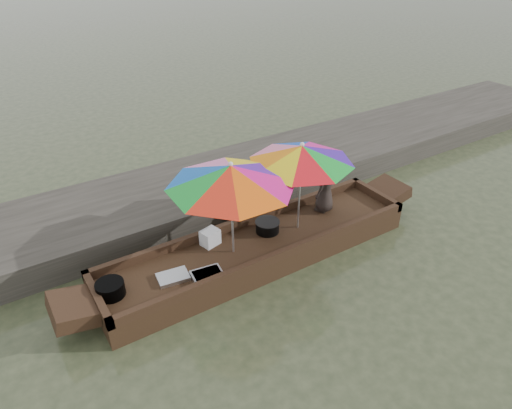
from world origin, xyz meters
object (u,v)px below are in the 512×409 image
vendor (326,184)px  umbrella_bow (232,209)px  tray_scallop (173,277)px  umbrella_stern (300,187)px  boat_hull (259,250)px  charcoal_grill (267,227)px  supply_bag (210,237)px  tray_crayfish (207,275)px  cooking_pot (110,289)px

vendor → umbrella_bow: size_ratio=0.55×
tray_scallop → umbrella_bow: (1.07, 0.10, 0.74)m
vendor → umbrella_stern: 0.81m
tray_scallop → umbrella_stern: 2.45m
boat_hull → charcoal_grill: (0.27, 0.17, 0.27)m
supply_bag → vendor: (2.22, -0.16, 0.39)m
tray_crayfish → tray_scallop: size_ratio=1.00×
boat_hull → charcoal_grill: bearing=32.2°
tray_crayfish → vendor: vendor is taller
tray_scallop → vendor: size_ratio=0.43×
cooking_pot → charcoal_grill: size_ratio=1.01×
tray_scallop → umbrella_stern: size_ratio=0.27×
tray_crayfish → charcoal_grill: charcoal_grill is taller
boat_hull → tray_crayfish: size_ratio=11.90×
tray_crayfish → umbrella_stern: 2.07m
tray_crayfish → vendor: bearing=11.9°
umbrella_bow → vendor: bearing=6.0°
tray_scallop → supply_bag: supply_bag is taller
supply_bag → vendor: size_ratio=0.27×
boat_hull → tray_scallop: 1.57m
vendor → supply_bag: bearing=-32.4°
cooking_pot → umbrella_stern: bearing=-0.9°
cooking_pot → umbrella_bow: umbrella_bow is taller
tray_scallop → cooking_pot: bearing=170.2°
boat_hull → umbrella_stern: bearing=0.0°
charcoal_grill → vendor: vendor is taller
tray_scallop → supply_bag: bearing=28.5°
umbrella_stern → tray_crayfish: bearing=-169.7°
tray_crayfish → umbrella_stern: umbrella_stern is taller
supply_bag → charcoal_grill: bearing=-11.4°
boat_hull → supply_bag: bearing=152.3°
boat_hull → vendor: bearing=7.9°
tray_crayfish → supply_bag: bearing=59.0°
charcoal_grill → vendor: 1.32m
charcoal_grill → umbrella_stern: (0.50, -0.17, 0.68)m
tray_scallop → supply_bag: (0.85, 0.46, 0.10)m
tray_crayfish → tray_scallop: (-0.43, 0.25, -0.01)m
tray_scallop → vendor: 3.13m
vendor → boat_hull: bearing=-20.5°
supply_bag → tray_crayfish: bearing=-121.0°
cooking_pot → tray_scallop: cooking_pot is taller
boat_hull → umbrella_bow: size_ratio=2.78×
cooking_pot → umbrella_bow: size_ratio=0.21×
tray_scallop → charcoal_grill: charcoal_grill is taller
tray_crayfish → boat_hull: bearing=17.0°
cooking_pot → umbrella_stern: (3.18, -0.05, 0.67)m
supply_bag → vendor: 2.26m
boat_hull → cooking_pot: 2.43m
tray_crayfish → cooking_pot: bearing=162.8°
charcoal_grill → vendor: bearing=1.8°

